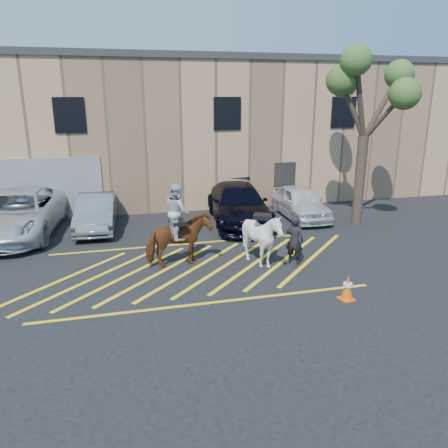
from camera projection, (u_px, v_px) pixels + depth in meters
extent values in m
plane|color=black|center=(192.00, 266.00, 14.49)|extent=(90.00, 90.00, 0.00)
imported|color=silver|center=(18.00, 213.00, 17.45)|extent=(3.65, 6.69, 1.78)
imported|color=gray|center=(96.00, 212.00, 18.28)|extent=(1.72, 4.42, 1.43)
imported|color=black|center=(238.00, 204.00, 19.15)|extent=(2.92, 5.94, 1.66)
imported|color=white|center=(300.00, 202.00, 19.96)|extent=(1.82, 4.28, 1.44)
imported|color=black|center=(295.00, 240.00, 14.46)|extent=(0.71, 0.69, 1.64)
cube|color=tan|center=(153.00, 130.00, 24.64)|extent=(32.00, 10.00, 7.00)
cube|color=#2D2D30|center=(150.00, 62.00, 23.60)|extent=(32.20, 10.20, 0.30)
cube|color=black|center=(69.00, 115.00, 18.71)|extent=(1.30, 0.08, 1.50)
cube|color=black|center=(227.00, 113.00, 20.35)|extent=(1.30, 0.08, 1.50)
cube|color=black|center=(343.00, 112.00, 21.75)|extent=(1.30, 0.08, 1.50)
cube|color=#38332D|center=(284.00, 184.00, 22.05)|extent=(1.10, 0.08, 2.20)
cube|color=yellow|center=(57.00, 282.00, 13.22)|extent=(4.20, 4.20, 0.01)
cube|color=yellow|center=(93.00, 278.00, 13.47)|extent=(4.20, 4.20, 0.01)
cube|color=yellow|center=(128.00, 275.00, 13.72)|extent=(4.20, 4.20, 0.01)
cube|color=yellow|center=(162.00, 272.00, 13.96)|extent=(4.20, 4.20, 0.01)
cube|color=yellow|center=(194.00, 269.00, 14.21)|extent=(4.20, 4.20, 0.01)
cube|color=yellow|center=(225.00, 266.00, 14.45)|extent=(4.20, 4.20, 0.01)
cube|color=yellow|center=(255.00, 263.00, 14.70)|extent=(4.20, 4.20, 0.01)
cube|color=yellow|center=(284.00, 260.00, 14.95)|extent=(4.20, 4.20, 0.01)
cube|color=yellow|center=(313.00, 257.00, 15.19)|extent=(4.20, 4.20, 0.01)
cube|color=yellow|center=(182.00, 244.00, 16.53)|extent=(9.50, 0.12, 0.01)
cube|color=yellow|center=(210.00, 303.00, 11.89)|extent=(9.50, 0.12, 0.01)
imported|color=brown|center=(178.00, 240.00, 14.23)|extent=(2.23, 1.30, 1.77)
imported|color=#ADB1B8|center=(177.00, 211.00, 13.95)|extent=(0.82, 0.98, 1.80)
cube|color=black|center=(178.00, 222.00, 14.05)|extent=(0.55, 0.63, 0.14)
imported|color=silver|center=(262.00, 238.00, 14.25)|extent=(2.13, 2.21, 1.89)
cube|color=black|center=(262.00, 217.00, 14.04)|extent=(0.71, 0.66, 0.14)
cube|color=#F25809|center=(346.00, 299.00, 12.10)|extent=(0.43, 0.43, 0.03)
cone|color=#ED5C09|center=(348.00, 287.00, 11.99)|extent=(0.32, 0.32, 0.70)
cylinder|color=white|center=(348.00, 285.00, 11.97)|extent=(0.25, 0.25, 0.10)
cylinder|color=#4B362D|center=(360.00, 181.00, 18.60)|extent=(0.44, 0.44, 3.80)
cylinder|color=#413327|center=(381.00, 107.00, 18.04)|extent=(1.76, 0.51, 2.68)
cylinder|color=#4B372D|center=(353.00, 110.00, 18.56)|extent=(0.33, 1.88, 2.34)
cylinder|color=#443329|center=(353.00, 110.00, 17.62)|extent=(1.40, 0.20, 2.39)
cylinder|color=#4C3D2E|center=(383.00, 117.00, 17.24)|extent=(0.78, 1.62, 1.96)
cylinder|color=#433228|center=(360.00, 101.00, 17.30)|extent=(1.16, 0.77, 3.11)
sphere|color=#467431|center=(399.00, 74.00, 17.99)|extent=(1.20, 1.20, 1.20)
sphere|color=#477030|center=(344.00, 84.00, 19.02)|extent=(1.20, 1.20, 1.20)
sphere|color=#496129|center=(341.00, 80.00, 17.15)|extent=(1.20, 1.20, 1.20)
sphere|color=#47662B|center=(405.00, 94.00, 16.39)|extent=(1.20, 1.20, 1.20)
sphere|color=#476E2F|center=(356.00, 60.00, 16.50)|extent=(1.20, 1.20, 1.20)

